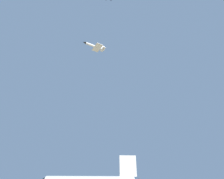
# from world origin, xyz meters

# --- Properties ---
(chase_jet_right_wing) EXTENTS (13.96, 11.41, 4.00)m
(chase_jet_right_wing) POSITION_xyz_m (6.16, -15.50, 85.91)
(chase_jet_right_wing) COLOR silver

